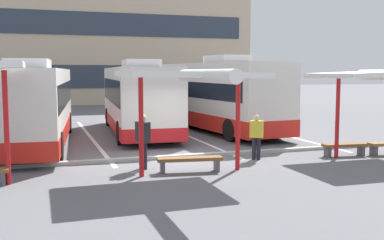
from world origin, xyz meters
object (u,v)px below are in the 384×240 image
at_px(coach_bus_1, 138,99).
at_px(waiting_shelter_1, 194,77).
at_px(coach_bus_2, 214,96).
at_px(bench_3, 345,147).
at_px(bench_2, 190,161).
at_px(waiting_passenger_2, 143,137).
at_px(waiting_shelter_2, 377,76).
at_px(waiting_passenger_3, 256,134).
at_px(coach_bus_0, 34,106).

bearing_deg(coach_bus_1, waiting_shelter_1, -92.12).
relative_size(coach_bus_2, bench_3, 6.88).
distance_m(bench_2, waiting_passenger_2, 1.64).
bearing_deg(waiting_shelter_2, waiting_passenger_3, 168.45).
xyz_separation_m(bench_3, waiting_passenger_3, (-3.29, 0.41, 0.54)).
distance_m(waiting_shelter_2, bench_3, 2.70).
relative_size(bench_2, waiting_shelter_2, 0.44).
xyz_separation_m(waiting_shelter_1, waiting_passenger_2, (-1.24, 1.26, -1.86)).
relative_size(waiting_shelter_1, waiting_shelter_2, 1.02).
height_order(waiting_shelter_1, waiting_passenger_2, waiting_shelter_1).
height_order(bench_3, waiting_passenger_3, waiting_passenger_3).
bearing_deg(waiting_passenger_2, coach_bus_2, 56.46).
distance_m(coach_bus_0, waiting_passenger_2, 6.81).
xyz_separation_m(coach_bus_2, waiting_passenger_2, (-5.58, -8.42, -0.79)).
distance_m(coach_bus_1, waiting_shelter_2, 11.15).
relative_size(coach_bus_0, coach_bus_1, 1.06).
bearing_deg(coach_bus_1, bench_2, -92.22).
xyz_separation_m(coach_bus_1, bench_2, (-0.36, -9.23, -1.34)).
height_order(coach_bus_1, bench_2, coach_bus_1).
bearing_deg(waiting_passenger_3, waiting_passenger_2, -175.66).
bearing_deg(coach_bus_1, coach_bus_2, 0.88).
distance_m(bench_3, waiting_passenger_3, 3.36).
distance_m(coach_bus_0, waiting_passenger_3, 9.21).
height_order(coach_bus_0, waiting_shelter_1, coach_bus_0).
relative_size(waiting_shelter_1, waiting_passenger_2, 2.74).
relative_size(coach_bus_0, bench_3, 6.63).
bearing_deg(waiting_shelter_2, waiting_passenger_2, 176.17).
distance_m(bench_3, waiting_passenger_2, 7.34).
height_order(bench_2, waiting_shelter_2, waiting_shelter_2).
distance_m(waiting_shelter_1, waiting_passenger_2, 2.57).
height_order(coach_bus_2, waiting_shelter_1, coach_bus_2).
bearing_deg(waiting_shelter_2, bench_2, -177.39).
xyz_separation_m(coach_bus_2, waiting_passenger_3, (-1.56, -8.11, -0.90)).
bearing_deg(coach_bus_0, bench_2, -57.11).
relative_size(coach_bus_0, coach_bus_2, 0.96).
relative_size(waiting_shelter_2, waiting_passenger_3, 2.94).
bearing_deg(coach_bus_2, waiting_shelter_2, -73.68).
relative_size(coach_bus_0, waiting_shelter_1, 2.36).
xyz_separation_m(waiting_shelter_1, bench_3, (6.07, 1.16, -2.51)).
bearing_deg(coach_bus_0, waiting_passenger_2, -61.93).
height_order(coach_bus_1, waiting_passenger_3, coach_bus_1).
xyz_separation_m(coach_bus_1, coach_bus_2, (3.98, 0.06, 0.10)).
bearing_deg(bench_3, coach_bus_0, 149.90).
bearing_deg(waiting_passenger_3, coach_bus_0, 141.79).
distance_m(bench_2, bench_3, 6.12).
bearing_deg(coach_bus_0, waiting_passenger_3, -38.21).
height_order(coach_bus_1, waiting_shelter_2, coach_bus_1).
distance_m(waiting_shelter_1, bench_2, 2.53).
xyz_separation_m(waiting_passenger_2, waiting_passenger_3, (4.02, 0.31, -0.11)).
height_order(coach_bus_2, bench_2, coach_bus_2).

